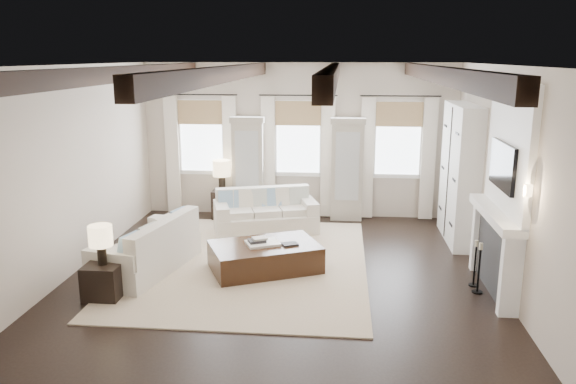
# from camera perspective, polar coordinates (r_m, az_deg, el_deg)

# --- Properties ---
(ground) EXTENTS (7.50, 7.50, 0.00)m
(ground) POSITION_cam_1_polar(r_m,az_deg,el_deg) (8.58, -0.96, -9.15)
(ground) COLOR black
(ground) RESTS_ON ground
(room_shell) EXTENTS (6.54, 7.54, 3.22)m
(room_shell) POSITION_cam_1_polar(r_m,az_deg,el_deg) (8.87, 4.46, 4.30)
(room_shell) COLOR beige
(room_shell) RESTS_ON ground
(area_rug) EXTENTS (3.85, 4.77, 0.02)m
(area_rug) POSITION_cam_1_polar(r_m,az_deg,el_deg) (9.33, -4.08, -7.19)
(area_rug) COLOR beige
(area_rug) RESTS_ON ground
(sofa_back) EXTENTS (2.10, 1.40, 0.83)m
(sofa_back) POSITION_cam_1_polar(r_m,az_deg,el_deg) (10.87, -2.34, -2.29)
(sofa_back) COLOR silver
(sofa_back) RESTS_ON ground
(sofa_left) EXTENTS (1.32, 2.14, 0.85)m
(sofa_left) POSITION_cam_1_polar(r_m,az_deg,el_deg) (9.15, -13.87, -5.80)
(sofa_left) COLOR silver
(sofa_left) RESTS_ON ground
(ottoman) EXTENTS (1.93, 1.62, 0.43)m
(ottoman) POSITION_cam_1_polar(r_m,az_deg,el_deg) (8.97, -2.37, -6.64)
(ottoman) COLOR black
(ottoman) RESTS_ON ground
(tray) EXTENTS (0.61, 0.55, 0.04)m
(tray) POSITION_cam_1_polar(r_m,az_deg,el_deg) (8.88, -2.58, -5.22)
(tray) COLOR white
(tray) RESTS_ON ottoman
(book_lower) EXTENTS (0.32, 0.29, 0.04)m
(book_lower) POSITION_cam_1_polar(r_m,az_deg,el_deg) (8.88, -3.18, -4.97)
(book_lower) COLOR #262628
(book_lower) RESTS_ON tray
(book_upper) EXTENTS (0.27, 0.25, 0.03)m
(book_upper) POSITION_cam_1_polar(r_m,az_deg,el_deg) (8.88, -2.90, -4.72)
(book_upper) COLOR beige
(book_upper) RESTS_ON book_lower
(book_loose) EXTENTS (0.29, 0.26, 0.03)m
(book_loose) POSITION_cam_1_polar(r_m,az_deg,el_deg) (8.85, 0.20, -5.32)
(book_loose) COLOR #262628
(book_loose) RESTS_ON ottoman
(side_table_front) EXTENTS (0.50, 0.50, 0.50)m
(side_table_front) POSITION_cam_1_polar(r_m,az_deg,el_deg) (8.38, -18.18, -8.59)
(side_table_front) COLOR black
(side_table_front) RESTS_ON ground
(lamp_front) EXTENTS (0.33, 0.33, 0.56)m
(lamp_front) POSITION_cam_1_polar(r_m,az_deg,el_deg) (8.17, -18.50, -4.46)
(lamp_front) COLOR black
(lamp_front) RESTS_ON side_table_front
(side_table_back) EXTENTS (0.41, 0.41, 0.61)m
(side_table_back) POSITION_cam_1_polar(r_m,az_deg,el_deg) (11.80, -6.65, -1.27)
(side_table_back) COLOR black
(side_table_back) RESTS_ON ground
(lamp_back) EXTENTS (0.37, 0.37, 0.63)m
(lamp_back) POSITION_cam_1_polar(r_m,az_deg,el_deg) (11.63, -6.75, 2.23)
(lamp_back) COLOR black
(lamp_back) RESTS_ON side_table_back
(candlestick_near) EXTENTS (0.15, 0.15, 0.75)m
(candlestick_near) POSITION_cam_1_polar(r_m,az_deg,el_deg) (8.56, 18.81, -7.73)
(candlestick_near) COLOR black
(candlestick_near) RESTS_ON ground
(candlestick_far) EXTENTS (0.14, 0.14, 0.70)m
(candlestick_far) POSITION_cam_1_polar(r_m,az_deg,el_deg) (8.80, 18.43, -7.25)
(candlestick_far) COLOR black
(candlestick_far) RESTS_ON ground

